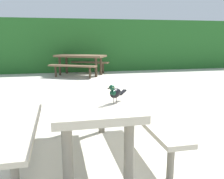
% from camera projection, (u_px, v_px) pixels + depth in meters
% --- Properties ---
extents(ground_plane, '(60.00, 60.00, 0.00)m').
position_uv_depth(ground_plane, '(118.00, 156.00, 2.85)').
color(ground_plane, beige).
extents(hedge_wall, '(28.00, 1.39, 2.09)m').
position_uv_depth(hedge_wall, '(73.00, 45.00, 10.30)').
color(hedge_wall, '#235B23').
rests_on(hedge_wall, ground).
extents(picnic_table_foreground, '(1.68, 1.80, 0.74)m').
position_uv_depth(picnic_table_foreground, '(89.00, 110.00, 2.73)').
color(picnic_table_foreground, '#B2A893').
rests_on(picnic_table_foreground, ground).
extents(bird_grackle, '(0.23, 0.21, 0.18)m').
position_uv_depth(bird_grackle, '(115.00, 93.00, 2.27)').
color(bird_grackle, black).
rests_on(bird_grackle, picnic_table_foreground).
extents(picnic_table_mid_left, '(2.31, 2.30, 0.74)m').
position_uv_depth(picnic_table_mid_left, '(80.00, 60.00, 9.00)').
color(picnic_table_mid_left, brown).
rests_on(picnic_table_mid_left, ground).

